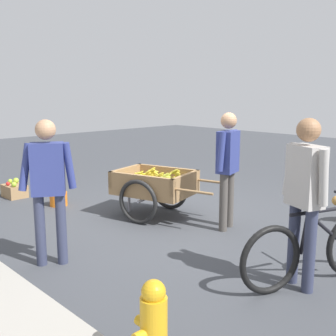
# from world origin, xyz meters

# --- Properties ---
(ground_plane) EXTENTS (24.00, 24.00, 0.00)m
(ground_plane) POSITION_xyz_m (0.00, 0.00, 0.00)
(ground_plane) COLOR #3D3F44
(fruit_cart) EXTENTS (1.79, 1.18, 0.73)m
(fruit_cart) POSITION_xyz_m (0.35, 0.13, 0.44)
(fruit_cart) COLOR #937047
(fruit_cart) RESTS_ON ground
(vendor_person) EXTENTS (0.28, 0.54, 1.58)m
(vendor_person) POSITION_xyz_m (-0.76, -0.18, 0.94)
(vendor_person) COLOR #4C4742
(vendor_person) RESTS_ON ground
(bicycle) EXTENTS (0.70, 1.57, 0.85)m
(bicycle) POSITION_xyz_m (-2.37, 0.52, 0.35)
(bicycle) COLOR black
(bicycle) RESTS_ON ground
(cyclist_person) EXTENTS (0.49, 0.32, 1.62)m
(cyclist_person) POSITION_xyz_m (-2.31, 0.67, 0.97)
(cyclist_person) COLOR #333851
(cyclist_person) RESTS_ON ground
(fire_hydrant) EXTENTS (0.25, 0.25, 0.67)m
(fire_hydrant) POSITION_xyz_m (-2.27, 2.51, 0.33)
(fire_hydrant) COLOR gold
(fire_hydrant) RESTS_ON ground
(plastic_bucket) EXTENTS (0.28, 0.28, 0.23)m
(plastic_bucket) POSITION_xyz_m (1.86, 0.88, 0.11)
(plastic_bucket) COLOR orange
(plastic_bucket) RESTS_ON ground
(apple_crate) EXTENTS (0.44, 0.32, 0.32)m
(apple_crate) POSITION_xyz_m (2.90, 1.16, 0.12)
(apple_crate) COLOR #99754C
(apple_crate) RESTS_ON ground
(bystander_person) EXTENTS (0.35, 0.53, 1.57)m
(bystander_person) POSITION_xyz_m (-0.18, 2.11, 0.93)
(bystander_person) COLOR #333851
(bystander_person) RESTS_ON ground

